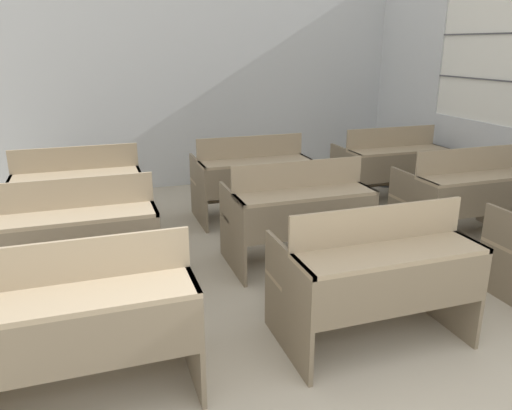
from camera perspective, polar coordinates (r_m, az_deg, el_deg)
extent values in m
cube|color=silver|center=(6.87, -7.13, 13.97)|extent=(5.75, 0.06, 2.84)
cube|color=silver|center=(7.35, 17.25, 16.12)|extent=(0.06, 1.35, 1.41)
cube|color=white|center=(6.15, 25.83, 14.98)|extent=(0.02, 1.75, 1.41)
cube|color=#4C4C51|center=(6.15, 25.40, 12.78)|extent=(0.02, 1.75, 0.02)
cube|color=#4C4C51|center=(6.14, 26.01, 17.21)|extent=(0.02, 1.75, 0.02)
cube|color=#81725B|center=(3.01, -7.72, -12.69)|extent=(0.03, 0.75, 0.70)
cube|color=tan|center=(2.65, -19.82, -9.99)|extent=(1.20, 0.35, 0.03)
cube|color=#81725B|center=(2.59, -19.43, -15.01)|extent=(1.14, 0.02, 0.31)
cube|color=tan|center=(2.74, -20.09, -6.01)|extent=(1.20, 0.02, 0.23)
cube|color=tan|center=(3.14, -19.25, -11.02)|extent=(1.20, 0.31, 0.03)
cube|color=#81725B|center=(3.27, -18.77, -15.02)|extent=(1.14, 0.04, 0.04)
cube|color=#7B6C55|center=(3.15, 3.60, -11.09)|extent=(0.03, 0.75, 0.70)
cube|color=#7B6C55|center=(3.71, 20.70, -7.61)|extent=(0.03, 0.75, 0.70)
cube|color=tan|center=(3.10, 15.22, -5.33)|extent=(1.20, 0.35, 0.03)
cube|color=#7B6C55|center=(3.05, 16.64, -9.42)|extent=(1.14, 0.02, 0.31)
cube|color=tan|center=(3.18, 13.81, -2.09)|extent=(1.20, 0.02, 0.23)
cube|color=tan|center=(3.53, 11.15, -6.99)|extent=(1.20, 0.31, 0.03)
cube|color=#7B6C55|center=(3.65, 10.91, -10.70)|extent=(1.14, 0.04, 0.04)
cube|color=#81725B|center=(4.17, -11.60, -3.94)|extent=(0.03, 0.75, 0.70)
cube|color=tan|center=(3.85, -20.14, -1.25)|extent=(1.20, 0.35, 0.03)
cube|color=#81725B|center=(3.75, -19.89, -4.51)|extent=(1.14, 0.02, 0.31)
cube|color=tan|center=(3.97, -20.32, 1.27)|extent=(1.20, 0.02, 0.23)
cube|color=tan|center=(4.33, -19.70, -2.98)|extent=(1.20, 0.31, 0.03)
cube|color=#81725B|center=(4.43, -19.35, -6.13)|extent=(1.14, 0.04, 0.04)
cube|color=#807059|center=(4.27, -2.72, -3.04)|extent=(0.03, 0.75, 0.70)
cube|color=#807059|center=(4.70, 11.08, -1.36)|extent=(0.03, 0.75, 0.70)
cube|color=tan|center=(4.18, 5.70, 1.25)|extent=(1.20, 0.35, 0.03)
cube|color=#807059|center=(4.09, 6.55, -1.69)|extent=(1.14, 0.02, 0.31)
cube|color=tan|center=(4.28, 4.86, 3.52)|extent=(1.20, 0.02, 0.23)
cube|color=tan|center=(4.62, 3.50, -0.62)|extent=(1.20, 0.31, 0.03)
cube|color=#807059|center=(4.71, 3.44, -3.62)|extent=(1.14, 0.04, 0.04)
cube|color=#7F7059|center=(5.02, 17.27, -0.60)|extent=(0.03, 0.75, 0.70)
cube|color=#7F7059|center=(5.77, 26.76, 0.62)|extent=(0.03, 0.75, 0.70)
cube|color=tan|center=(5.15, 24.19, 2.95)|extent=(1.20, 0.35, 0.03)
cube|color=#7F7059|center=(5.08, 25.16, 0.61)|extent=(1.14, 0.02, 0.31)
cube|color=tan|center=(5.24, 23.19, 4.78)|extent=(1.20, 0.02, 0.23)
cube|color=tan|center=(5.52, 20.98, 1.29)|extent=(1.20, 0.31, 0.03)
cube|color=#7F7059|center=(5.59, 20.69, -1.27)|extent=(1.14, 0.04, 0.04)
cube|color=#7C6D56|center=(5.38, -25.64, -0.36)|extent=(0.03, 0.75, 0.70)
cube|color=#7C6D56|center=(5.35, -13.23, 0.87)|extent=(0.03, 0.75, 0.70)
cube|color=tan|center=(5.06, -19.84, 3.21)|extent=(1.20, 0.35, 0.03)
cube|color=#7C6D56|center=(4.94, -19.64, 0.84)|extent=(1.14, 0.02, 0.31)
cube|color=tan|center=(5.19, -19.98, 5.04)|extent=(1.20, 0.02, 0.23)
cube|color=tan|center=(5.53, -19.52, 1.48)|extent=(1.20, 0.31, 0.03)
cube|color=#7C6D56|center=(5.60, -19.25, -1.07)|extent=(1.14, 0.04, 0.04)
cube|color=#7E6F58|center=(5.45, -6.58, 1.53)|extent=(0.03, 0.75, 0.70)
cube|color=#7E6F58|center=(5.79, 4.78, 2.58)|extent=(0.03, 0.75, 0.70)
cube|color=tan|center=(5.33, -0.08, 4.99)|extent=(1.20, 0.35, 0.03)
cube|color=#7E6F58|center=(5.22, 0.49, 2.77)|extent=(1.14, 0.02, 0.31)
cube|color=tan|center=(5.45, -0.63, 6.70)|extent=(1.20, 0.02, 0.23)
cube|color=tan|center=(5.78, -1.39, 3.20)|extent=(1.20, 0.31, 0.03)
cube|color=#7E6F58|center=(5.85, -1.37, 0.73)|extent=(1.14, 0.04, 0.04)
cube|color=#7E6E57|center=(6.08, 10.07, 3.09)|extent=(0.03, 0.75, 0.70)
cube|color=#7E6E57|center=(6.70, 18.90, 3.79)|extent=(0.03, 0.75, 0.70)
cube|color=tan|center=(6.14, 15.95, 6.03)|extent=(1.20, 0.35, 0.03)
cube|color=#7E6E57|center=(6.04, 16.67, 4.12)|extent=(1.14, 0.02, 0.31)
cube|color=tan|center=(6.25, 15.21, 7.52)|extent=(1.20, 0.02, 0.23)
cube|color=tan|center=(6.53, 13.72, 4.43)|extent=(1.20, 0.31, 0.03)
cube|color=#7E6E57|center=(6.60, 13.55, 2.23)|extent=(1.14, 0.04, 0.04)
cylinder|color=#474C51|center=(7.15, 14.68, 3.76)|extent=(0.28, 0.28, 0.40)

